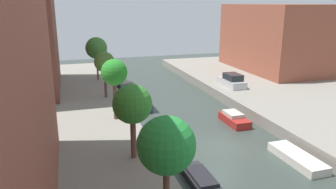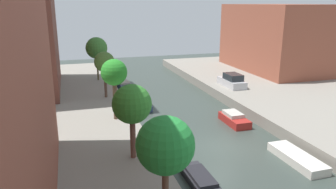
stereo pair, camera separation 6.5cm
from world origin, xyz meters
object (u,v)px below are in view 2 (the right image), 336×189
Objects in this scene: moored_boat_left_4 at (138,103)px; moored_boat_left_5 at (125,86)px; moored_boat_left_2 at (202,182)px; street_tree_2 at (132,105)px; street_tree_5 at (97,48)px; parked_car at (232,81)px; apartment_tower_far at (0,2)px; low_block_right at (278,37)px; street_tree_1 at (165,146)px; street_tree_3 at (114,73)px; street_tree_4 at (104,62)px; moored_boat_right_3 at (234,119)px; moored_boat_right_2 at (297,158)px; moored_boat_left_3 at (165,133)px.

moored_boat_left_4 is 7.25m from moored_boat_left_5.
street_tree_2 is at bearing 139.68° from moored_boat_left_2.
street_tree_5 reaches higher than parked_car.
apartment_tower_far reaches higher than low_block_right.
apartment_tower_far is 4.05× the size of moored_boat_left_2.
street_tree_1 is 1.01× the size of street_tree_3.
street_tree_4 is at bearing -90.00° from street_tree_5.
street_tree_1 is at bearing -128.38° from moored_boat_right_3.
street_tree_2 is 1.03× the size of moored_boat_right_2.
moored_boat_left_2 is (3.33, -24.54, -4.54)m from street_tree_5.
moored_boat_left_4 is 1.25× the size of moored_boat_left_5.
moored_boat_left_2 is at bearing -82.28° from street_tree_5.
street_tree_3 is 1.43× the size of moored_boat_left_3.
moored_boat_left_5 is at bearing 151.38° from parked_car.
apartment_tower_far is 3.95× the size of moored_boat_left_4.
apartment_tower_far is at bearing 127.31° from street_tree_3.
street_tree_3 is (0.00, 13.94, 0.05)m from street_tree_1.
street_tree_2 is at bearing -149.97° from moored_boat_right_3.
parked_car reaches higher than moored_boat_left_5.
moored_boat_right_3 is at bearing -35.46° from apartment_tower_far.
street_tree_3 is 13.92m from moored_boat_left_5.
parked_car is at bearing 56.06° from street_tree_1.
street_tree_1 is at bearing -130.07° from moored_boat_left_2.
street_tree_1 is 1.33× the size of moored_boat_left_5.
street_tree_5 is 1.12× the size of moored_boat_left_4.
low_block_right is at bearing 38.09° from moored_boat_left_3.
street_tree_5 is 1.28× the size of parked_car.
low_block_right is at bearing 40.70° from street_tree_2.
street_tree_3 is (9.37, -12.30, -5.34)m from apartment_tower_far.
moored_boat_right_2 is at bearing -56.37° from street_tree_4.
street_tree_4 is at bearing -163.30° from low_block_right.
moored_boat_left_5 reaches higher than moored_boat_right_2.
street_tree_2 is at bearing -103.29° from moored_boat_left_4.
moored_boat_right_3 reaches higher than moored_boat_left_5.
street_tree_2 is at bearing -64.28° from apartment_tower_far.
moored_boat_left_5 is (2.91, -1.66, -4.43)m from street_tree_5.
parked_car is at bearing 6.27° from moored_boat_left_4.
street_tree_2 reaches higher than moored_boat_left_2.
street_tree_2 is 11.33m from moored_boat_right_2.
street_tree_1 is 12.47m from moored_boat_left_3.
parked_car is (13.99, -7.71, -3.23)m from street_tree_5.
low_block_right is at bearing 33.98° from parked_car.
street_tree_4 is at bearing 90.00° from street_tree_2.
moored_boat_left_3 is 15.60m from moored_boat_left_5.
moored_boat_left_2 is at bearing -78.68° from street_tree_4.
moored_boat_right_2 is 7.61m from moored_boat_right_3.
apartment_tower_far is 25.56m from moored_boat_right_3.
street_tree_2 reaches higher than parked_car.
low_block_right is 32.50m from street_tree_2.
apartment_tower_far reaches higher than moored_boat_right_3.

